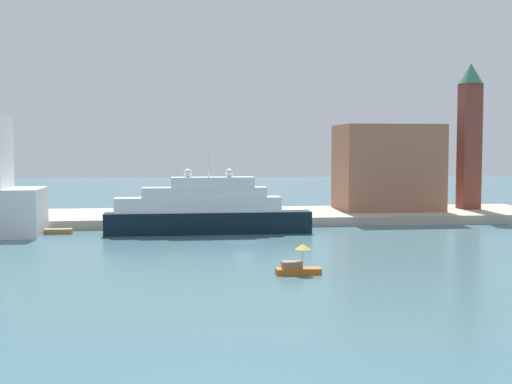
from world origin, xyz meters
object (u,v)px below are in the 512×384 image
at_px(bell_tower, 470,131).
at_px(parked_car, 145,210).
at_px(harbor_building, 387,167).
at_px(small_motorboat, 298,265).
at_px(mooring_bollard, 268,215).
at_px(person_figure, 164,212).
at_px(work_barge, 52,231).
at_px(large_yacht, 206,211).

relative_size(bell_tower, parked_car, 6.26).
height_order(harbor_building, parked_car, harbor_building).
relative_size(small_motorboat, mooring_bollard, 5.38).
relative_size(harbor_building, person_figure, 10.44).
relative_size(work_barge, person_figure, 3.48).
relative_size(work_barge, mooring_bollard, 7.07).
height_order(small_motorboat, bell_tower, bell_tower).
distance_m(harbor_building, person_figure, 40.64).
distance_m(work_barge, person_figure, 17.61).
relative_size(large_yacht, person_figure, 17.83).
height_order(work_barge, parked_car, parked_car).
relative_size(parked_car, person_figure, 2.50).
distance_m(work_barge, bell_tower, 73.42).
bearing_deg(mooring_bollard, small_motorboat, -94.23).
relative_size(harbor_building, parked_car, 4.17).
height_order(small_motorboat, mooring_bollard, small_motorboat).
height_order(work_barge, bell_tower, bell_tower).
bearing_deg(work_barge, mooring_bollard, 8.34).
bearing_deg(person_figure, large_yacht, -58.86).
xyz_separation_m(large_yacht, small_motorboat, (7.21, -32.34, -2.36)).
relative_size(parked_car, mooring_bollard, 5.09).
bearing_deg(bell_tower, parked_car, -177.41).
bearing_deg(bell_tower, mooring_bollard, -163.78).
xyz_separation_m(person_figure, mooring_bollard, (16.24, -2.66, -0.36)).
bearing_deg(large_yacht, bell_tower, 21.00).
xyz_separation_m(large_yacht, work_barge, (-21.98, 2.72, -2.94)).
bearing_deg(person_figure, bell_tower, 8.80).
bearing_deg(harbor_building, small_motorboat, -116.89).
relative_size(large_yacht, bell_tower, 1.14).
distance_m(harbor_building, mooring_bollard, 26.48).
xyz_separation_m(harbor_building, bell_tower, (15.06, -0.18, 6.50)).
relative_size(harbor_building, mooring_bollard, 21.23).
bearing_deg(large_yacht, mooring_bollard, 36.20).
height_order(small_motorboat, harbor_building, harbor_building).
height_order(bell_tower, mooring_bollard, bell_tower).
height_order(large_yacht, harbor_building, harbor_building).
relative_size(large_yacht, small_motorboat, 6.75).
bearing_deg(small_motorboat, bell_tower, 51.15).
bearing_deg(large_yacht, work_barge, 172.95).
bearing_deg(bell_tower, person_figure, -171.20).
relative_size(large_yacht, work_barge, 5.13).
xyz_separation_m(work_barge, mooring_bollard, (32.13, 4.71, 1.49)).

